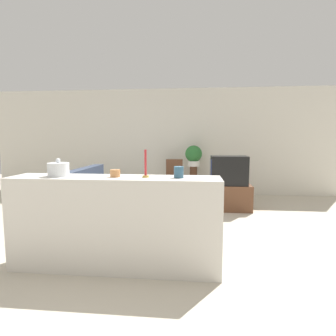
# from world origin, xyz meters

# --- Properties ---
(ground_plane) EXTENTS (14.00, 14.00, 0.00)m
(ground_plane) POSITION_xyz_m (0.00, 0.00, 0.00)
(ground_plane) COLOR beige
(wall_back) EXTENTS (9.00, 0.06, 2.70)m
(wall_back) POSITION_xyz_m (0.00, 3.43, 1.35)
(wall_back) COLOR silver
(wall_back) RESTS_ON ground_plane
(couch) EXTENTS (0.94, 1.99, 0.87)m
(couch) POSITION_xyz_m (-0.91, 1.22, 0.30)
(couch) COLOR #384256
(couch) RESTS_ON ground_plane
(tv_stand) EXTENTS (0.89, 0.47, 0.51)m
(tv_stand) POSITION_xyz_m (1.55, 1.87, 0.26)
(tv_stand) COLOR brown
(tv_stand) RESTS_ON ground_plane
(television) EXTENTS (0.72, 0.42, 0.57)m
(television) POSITION_xyz_m (1.54, 1.87, 0.80)
(television) COLOR black
(television) RESTS_ON tv_stand
(wooden_chair) EXTENTS (0.44, 0.44, 0.94)m
(wooden_chair) POSITION_xyz_m (0.39, 2.71, 0.51)
(wooden_chair) COLOR brown
(wooden_chair) RESTS_ON ground_plane
(plant_stand) EXTENTS (0.17, 0.17, 0.77)m
(plant_stand) POSITION_xyz_m (0.85, 2.95, 0.38)
(plant_stand) COLOR brown
(plant_stand) RESTS_ON ground_plane
(potted_plant) EXTENTS (0.40, 0.40, 0.50)m
(potted_plant) POSITION_xyz_m (0.85, 2.95, 1.04)
(potted_plant) COLOR white
(potted_plant) RESTS_ON plant_stand
(foreground_counter) EXTENTS (2.27, 0.44, 1.01)m
(foreground_counter) POSITION_xyz_m (0.00, -0.67, 0.51)
(foreground_counter) COLOR silver
(foreground_counter) RESTS_ON ground_plane
(decorative_bowl) EXTENTS (0.23, 0.23, 0.20)m
(decorative_bowl) POSITION_xyz_m (-0.62, -0.67, 1.09)
(decorative_bowl) COLOR silver
(decorative_bowl) RESTS_ON foreground_counter
(candle_jar) EXTENTS (0.11, 0.11, 0.08)m
(candle_jar) POSITION_xyz_m (0.01, -0.67, 1.05)
(candle_jar) COLOR #C6844C
(candle_jar) RESTS_ON foreground_counter
(candlestick) EXTENTS (0.07, 0.07, 0.29)m
(candlestick) POSITION_xyz_m (0.34, -0.67, 1.11)
(candlestick) COLOR #B7933D
(candlestick) RESTS_ON foreground_counter
(coffee_tin) EXTENTS (0.10, 0.10, 0.12)m
(coffee_tin) POSITION_xyz_m (0.69, -0.67, 1.07)
(coffee_tin) COLOR #335B75
(coffee_tin) RESTS_ON foreground_counter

